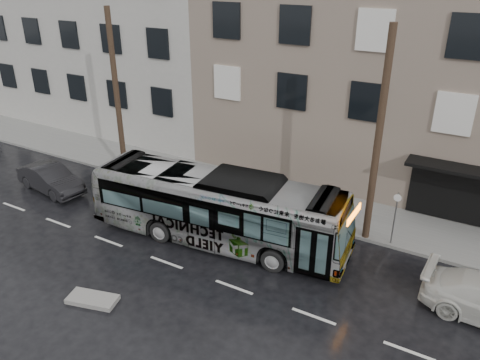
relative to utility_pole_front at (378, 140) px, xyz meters
The scene contains 10 objects.
ground 8.65m from the utility_pole_front, 153.08° to the right, with size 120.00×120.00×0.00m, color black.
sidewalk 8.11m from the utility_pole_front, 166.17° to the left, with size 90.00×3.60×0.15m, color gray.
building_taupe 9.56m from the utility_pole_front, 99.07° to the left, with size 20.00×12.00×11.00m, color gray.
building_grey 27.02m from the utility_pole_front, 156.02° to the left, with size 26.00×15.00×16.00m, color #B5B2AB.
utility_pole_front is the anchor object (origin of this frame).
utility_pole_rear 14.00m from the utility_pole_front, behind, with size 0.30×0.30×9.00m, color #3D2D1E.
sign_post 3.48m from the utility_pole_front, ahead, with size 0.06×0.06×2.40m, color slate.
bus 7.18m from the utility_pole_front, 149.78° to the right, with size 2.67×11.41×3.18m, color #B2B2B2.
dark_sedan 16.78m from the utility_pole_front, 167.36° to the right, with size 1.49×4.26×1.40m, color black.
slush_pile 12.48m from the utility_pole_front, 129.00° to the right, with size 1.80×0.80×0.18m, color #A4A29C.
Camera 1 is at (10.49, -14.71, 11.10)m, focal length 35.00 mm.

